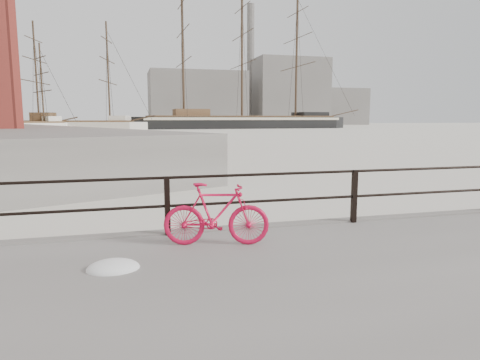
{
  "coord_description": "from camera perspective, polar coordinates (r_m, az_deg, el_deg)",
  "views": [
    {
      "loc": [
        -4.14,
        -7.27,
        2.3
      ],
      "look_at": [
        -1.79,
        1.5,
        1.0
      ],
      "focal_mm": 32.0,
      "sensor_mm": 36.0,
      "label": 1
    }
  ],
  "objects": [
    {
      "name": "smokestack",
      "position": [
        165.07,
        1.42,
        15.02
      ],
      "size": [
        2.8,
        2.8,
        44.0
      ],
      "primitive_type": "cylinder",
      "color": "gray",
      "rests_on": "ground"
    },
    {
      "name": "industrial_east",
      "position": [
        177.49,
        12.78,
        9.48
      ],
      "size": [
        20.0,
        16.0,
        14.0
      ],
      "primitive_type": "cube",
      "color": "gray",
      "rests_on": "ground"
    },
    {
      "name": "bicycle",
      "position": [
        6.63,
        -3.18,
        -4.57
      ],
      "size": [
        1.64,
        0.62,
        0.98
      ],
      "primitive_type": "imported",
      "rotation": [
        0.0,
        0.0,
        -0.24
      ],
      "color": "red",
      "rests_on": "promenade"
    },
    {
      "name": "schooner_left",
      "position": [
        85.11,
        -27.72,
        5.69
      ],
      "size": [
        23.48,
        18.41,
        16.55
      ],
      "primitive_type": null,
      "rotation": [
        0.0,
        0.0,
        0.47
      ],
      "color": "white",
      "rests_on": "ground"
    },
    {
      "name": "industrial_mid",
      "position": [
        163.63,
        6.37,
        11.52
      ],
      "size": [
        26.0,
        20.0,
        24.0
      ],
      "primitive_type": "cube",
      "color": "gray",
      "rests_on": "ground"
    },
    {
      "name": "schooner_mid",
      "position": [
        88.48,
        -21.11,
        6.13
      ],
      "size": [
        31.59,
        18.77,
        21.2
      ],
      "primitive_type": null,
      "rotation": [
        0.0,
        0.0,
        -0.22
      ],
      "color": "beige",
      "rests_on": "ground"
    },
    {
      "name": "ground",
      "position": [
        8.67,
        14.27,
        -7.49
      ],
      "size": [
        400.0,
        400.0,
        0.0
      ],
      "primitive_type": "plane",
      "color": "white",
      "rests_on": "ground"
    },
    {
      "name": "industrial_west",
      "position": [
        149.38,
        -5.76,
        10.7
      ],
      "size": [
        32.0,
        18.0,
        18.0
      ],
      "primitive_type": "cube",
      "color": "gray",
      "rests_on": "ground"
    },
    {
      "name": "guardrail",
      "position": [
        8.36,
        14.98,
        -2.12
      ],
      "size": [
        28.0,
        0.1,
        1.0
      ],
      "primitive_type": null,
      "color": "black",
      "rests_on": "promenade"
    },
    {
      "name": "barque_black",
      "position": [
        103.71,
        0.26,
        6.9
      ],
      "size": [
        62.4,
        22.51,
        34.79
      ],
      "primitive_type": null,
      "rotation": [
        0.0,
        0.0,
        0.04
      ],
      "color": "black",
      "rests_on": "ground"
    }
  ]
}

